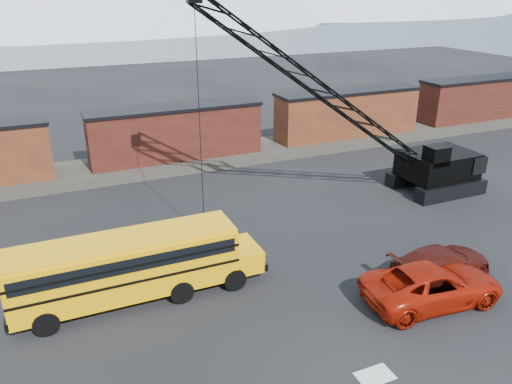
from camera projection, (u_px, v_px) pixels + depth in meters
The scene contains 10 objects.
ground at pixel (311, 319), 21.87m from camera, with size 160.00×160.00×0.00m, color black.
gravel_berm at pixel (178, 161), 40.36m from camera, with size 120.00×5.00×0.70m, color #49443C.
boxcar_mid at pixel (176, 132), 39.43m from camera, with size 13.70×3.10×4.17m.
boxcar_east_near at pixel (347, 113), 45.32m from camera, with size 13.70×3.10×4.17m.
boxcar_east_far at pixel (479, 98), 51.21m from camera, with size 13.70×3.10×4.17m.
snow_patch at pixel (375, 376), 18.66m from camera, with size 1.40×0.90×0.02m, color silver.
school_bus at pixel (134, 265), 22.63m from camera, with size 11.65×2.65×3.19m.
red_pickup at pixel (432, 284), 22.76m from camera, with size 3.03×6.56×1.82m, color #9E1707.
maroon_suv at pixel (441, 263), 24.72m from camera, with size 2.24×5.50×1.60m, color #41100B.
crawler_crane at pixel (339, 102), 29.71m from camera, with size 20.65×4.20×13.52m.
Camera 1 is at (-9.40, -15.60, 13.55)m, focal length 35.00 mm.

